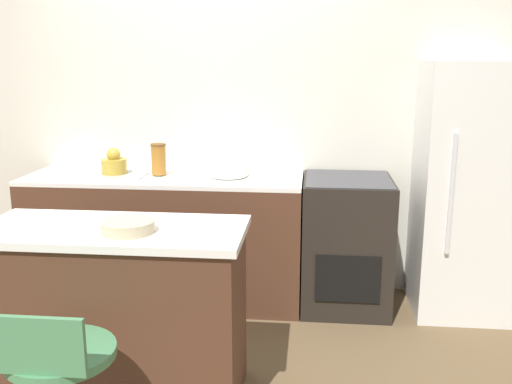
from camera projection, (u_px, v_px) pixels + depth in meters
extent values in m
plane|color=brown|center=(198.00, 318.00, 3.96)|extent=(14.00, 14.00, 0.00)
cube|color=beige|center=(213.00, 120.00, 4.34)|extent=(8.00, 0.06, 2.60)
cube|color=#4C2D1E|center=(166.00, 240.00, 4.22)|extent=(1.99, 0.65, 0.91)
cube|color=white|center=(164.00, 178.00, 4.11)|extent=(1.99, 0.65, 0.03)
cube|color=#9EA3A8|center=(117.00, 174.00, 4.14)|extent=(0.44, 0.36, 0.01)
cube|color=#4C2D1E|center=(117.00, 316.00, 2.98)|extent=(1.29, 0.56, 0.90)
cube|color=white|center=(112.00, 231.00, 2.87)|extent=(1.35, 0.59, 0.04)
cube|color=black|center=(346.00, 243.00, 4.09)|extent=(0.62, 0.65, 0.94)
cube|color=black|center=(348.00, 279.00, 3.80)|extent=(0.43, 0.01, 0.33)
cube|color=#333338|center=(348.00, 179.00, 3.98)|extent=(0.59, 0.62, 0.01)
cube|color=silver|center=(467.00, 190.00, 3.92)|extent=(0.67, 0.63, 1.75)
cube|color=silver|center=(451.00, 195.00, 3.62)|extent=(0.02, 0.02, 0.79)
cylinder|color=#478456|center=(61.00, 353.00, 2.37)|extent=(0.46, 0.46, 0.04)
cube|color=#478456|center=(36.00, 346.00, 2.15)|extent=(0.39, 0.02, 0.24)
cylinder|color=#B29333|center=(114.00, 166.00, 4.13)|extent=(0.18, 0.18, 0.11)
sphere|color=#B29333|center=(113.00, 155.00, 4.12)|extent=(0.10, 0.10, 0.10)
cylinder|color=white|center=(229.00, 171.00, 4.06)|extent=(0.27, 0.27, 0.07)
cylinder|color=#9E6623|center=(159.00, 160.00, 4.09)|extent=(0.10, 0.10, 0.21)
cylinder|color=brown|center=(158.00, 145.00, 4.06)|extent=(0.11, 0.11, 0.02)
cylinder|color=#C1B28E|center=(128.00, 226.00, 2.78)|extent=(0.26, 0.26, 0.06)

